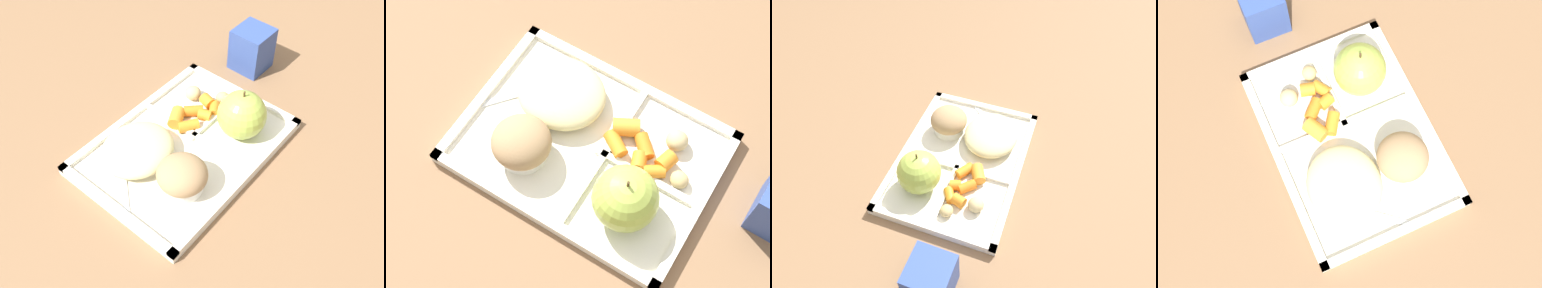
# 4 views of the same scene
# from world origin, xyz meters

# --- Properties ---
(ground) EXTENTS (6.00, 6.00, 0.00)m
(ground) POSITION_xyz_m (0.00, 0.00, 0.00)
(ground) COLOR #846042
(lunch_tray) EXTENTS (0.35, 0.26, 0.02)m
(lunch_tray) POSITION_xyz_m (-0.00, 0.00, 0.01)
(lunch_tray) COLOR silver
(lunch_tray) RESTS_ON ground
(green_apple) EXTENTS (0.09, 0.09, 0.10)m
(green_apple) POSITION_xyz_m (-0.09, 0.05, 0.05)
(green_apple) COLOR #A8C14C
(green_apple) RESTS_ON lunch_tray
(bran_muffin) EXTENTS (0.08, 0.08, 0.06)m
(bran_muffin) POSITION_xyz_m (0.07, 0.05, 0.04)
(bran_muffin) COLOR silver
(bran_muffin) RESTS_ON lunch_tray
(carrot_slice_center) EXTENTS (0.04, 0.04, 0.02)m
(carrot_slice_center) POSITION_xyz_m (-0.03, -0.02, 0.02)
(carrot_slice_center) COLOR orange
(carrot_slice_center) RESTS_ON lunch_tray
(carrot_slice_back) EXTENTS (0.04, 0.04, 0.02)m
(carrot_slice_back) POSITION_xyz_m (-0.07, -0.04, 0.02)
(carrot_slice_back) COLOR orange
(carrot_slice_back) RESTS_ON lunch_tray
(carrot_slice_edge) EXTENTS (0.03, 0.03, 0.02)m
(carrot_slice_edge) POSITION_xyz_m (-0.10, -0.03, 0.02)
(carrot_slice_edge) COLOR orange
(carrot_slice_edge) RESTS_ON lunch_tray
(carrot_slice_near_corner) EXTENTS (0.04, 0.04, 0.03)m
(carrot_slice_near_corner) POSITION_xyz_m (-0.03, -0.05, 0.02)
(carrot_slice_near_corner) COLOR orange
(carrot_slice_near_corner) RESTS_ON lunch_tray
(carrot_slice_large) EXTENTS (0.03, 0.03, 0.02)m
(carrot_slice_large) POSITION_xyz_m (-0.07, -0.01, 0.02)
(carrot_slice_large) COLOR orange
(carrot_slice_large) RESTS_ON lunch_tray
(carrot_slice_small) EXTENTS (0.03, 0.03, 0.02)m
(carrot_slice_small) POSITION_xyz_m (-0.10, -0.01, 0.02)
(carrot_slice_small) COLOR orange
(carrot_slice_small) RESTS_ON lunch_tray
(potato_chunk_golden) EXTENTS (0.04, 0.04, 0.03)m
(potato_chunk_golden) POSITION_xyz_m (-0.10, -0.07, 0.03)
(potato_chunk_golden) COLOR tan
(potato_chunk_golden) RESTS_ON lunch_tray
(potato_chunk_corner) EXTENTS (0.03, 0.03, 0.02)m
(potato_chunk_corner) POSITION_xyz_m (-0.13, -0.02, 0.02)
(potato_chunk_corner) COLOR tan
(potato_chunk_corner) RESTS_ON lunch_tray
(egg_noodle_pile) EXTENTS (0.13, 0.12, 0.04)m
(egg_noodle_pile) POSITION_xyz_m (0.07, -0.04, 0.03)
(egg_noodle_pile) COLOR beige
(egg_noodle_pile) RESTS_ON lunch_tray
(meatball_front) EXTENTS (0.03, 0.03, 0.03)m
(meatball_front) POSITION_xyz_m (0.07, -0.01, 0.03)
(meatball_front) COLOR brown
(meatball_front) RESTS_ON lunch_tray
(meatball_center) EXTENTS (0.04, 0.04, 0.04)m
(meatball_center) POSITION_xyz_m (0.07, -0.05, 0.03)
(meatball_center) COLOR brown
(meatball_center) RESTS_ON lunch_tray
(meatball_back) EXTENTS (0.04, 0.04, 0.04)m
(meatball_back) POSITION_xyz_m (0.07, -0.05, 0.03)
(meatball_back) COLOR brown
(meatball_back) RESTS_ON lunch_tray
(plastic_fork) EXTENTS (0.11, 0.13, 0.00)m
(plastic_fork) POSITION_xyz_m (0.12, -0.03, 0.01)
(plastic_fork) COLOR silver
(plastic_fork) RESTS_ON lunch_tray
(milk_carton) EXTENTS (0.07, 0.07, 0.09)m
(milk_carton) POSITION_xyz_m (-0.27, -0.05, 0.04)
(milk_carton) COLOR #334C99
(milk_carton) RESTS_ON ground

